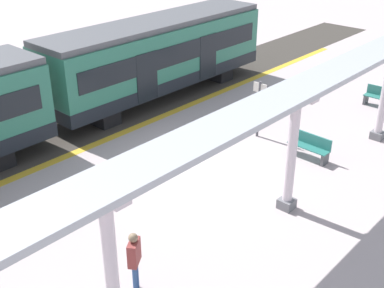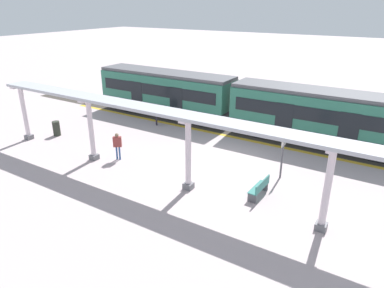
{
  "view_description": "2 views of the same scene",
  "coord_description": "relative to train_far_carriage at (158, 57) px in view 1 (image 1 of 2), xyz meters",
  "views": [
    {
      "loc": [
        9.8,
        -10.88,
        8.3
      ],
      "look_at": [
        0.35,
        -0.49,
        1.2
      ],
      "focal_mm": 46.52,
      "sensor_mm": 36.0,
      "label": 1
    },
    {
      "loc": [
        16.19,
        8.13,
        8.4
      ],
      "look_at": [
        0.82,
        -1.5,
        1.05
      ],
      "focal_mm": 32.68,
      "sensor_mm": 36.0,
      "label": 2
    }
  ],
  "objects": [
    {
      "name": "train_far_carriage",
      "position": [
        0.0,
        0.0,
        0.0
      ],
      "size": [
        2.65,
        11.31,
        3.48
      ],
      "color": "#2A6F58",
      "rests_on": "ground"
    },
    {
      "name": "ground_plane",
      "position": [
        5.66,
        -3.88,
        -1.83
      ],
      "size": [
        176.0,
        176.0,
        0.0
      ],
      "primitive_type": "plane",
      "color": "#B3A1A3"
    },
    {
      "name": "bench_mid_platform",
      "position": [
        8.07,
        5.58,
        -1.38
      ],
      "size": [
        1.52,
        0.5,
        0.86
      ],
      "color": "#2F756B",
      "rests_on": "ground"
    },
    {
      "name": "canopy_pillar_second",
      "position": [
        9.28,
        -10.28,
        0.0
      ],
      "size": [
        1.1,
        0.44,
        3.6
      ],
      "color": "slate",
      "rests_on": "ground"
    },
    {
      "name": "tactile_edge_strip",
      "position": [
        1.77,
        -3.88,
        -1.82
      ],
      "size": [
        0.35,
        32.07,
        0.01
      ],
      "primitive_type": "cube",
      "color": "gold",
      "rests_on": "ground"
    },
    {
      "name": "passenger_by_the_benches",
      "position": [
        8.54,
        -9.08,
        -0.82
      ],
      "size": [
        0.43,
        0.5,
        1.61
      ],
      "color": "#2E4E84",
      "rests_on": "ground"
    },
    {
      "name": "canopy_pillar_third",
      "position": [
        9.28,
        -3.83,
        0.0
      ],
      "size": [
        1.1,
        0.44,
        3.6
      ],
      "color": "slate",
      "rests_on": "ground"
    },
    {
      "name": "canopy_beam",
      "position": [
        9.28,
        -3.9,
        1.86
      ],
      "size": [
        1.2,
        25.76,
        0.16
      ],
      "primitive_type": "cube",
      "color": "#A8AAB2",
      "rests_on": "canopy_pillar_nearest"
    },
    {
      "name": "bench_near_end",
      "position": [
        8.14,
        -0.63,
        -1.38
      ],
      "size": [
        1.51,
        0.49,
        0.86
      ],
      "color": "#287068",
      "rests_on": "ground"
    },
    {
      "name": "platform_info_sign",
      "position": [
        5.79,
        -0.43,
        -0.5
      ],
      "size": [
        0.56,
        0.1,
        2.2
      ],
      "color": "#4C4C51",
      "rests_on": "ground"
    },
    {
      "name": "trackbed",
      "position": [
        -0.01,
        -3.88,
        -1.82
      ],
      "size": [
        3.2,
        44.07,
        0.01
      ],
      "primitive_type": "cube",
      "color": "#38332D",
      "rests_on": "ground"
    }
  ]
}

